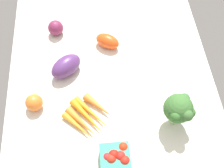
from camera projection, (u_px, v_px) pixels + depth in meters
The scene contains 8 objects.
tablecloth at pixel (112, 88), 109.64cm from camera, with size 104.00×76.00×2.00cm, color silver.
roma_tomato at pixel (108, 41), 116.85cm from camera, with size 9.71×5.62×5.62cm, color #E54C19.
eggplant at pixel (66, 66), 109.27cm from camera, with size 12.35×7.35×7.35cm, color #56306B.
red_onion_near_basket at pixel (56, 28), 120.18cm from camera, with size 6.24×6.24×6.24cm, color #752647.
berry_basket at pixel (116, 159), 90.83cm from camera, with size 9.18×9.18×7.09cm.
carrot_bunch at pixel (88, 117), 100.85cm from camera, with size 17.98×18.40×2.92cm.
heirloom_tomato_orange at pixel (34, 103), 101.84cm from camera, with size 6.09×6.09×6.09cm, color orange.
broccoli_head at pixel (179, 109), 93.80cm from camera, with size 10.17×10.04×13.86cm.
Camera 1 is at (-57.03, 5.22, 94.51)cm, focal length 47.60 mm.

